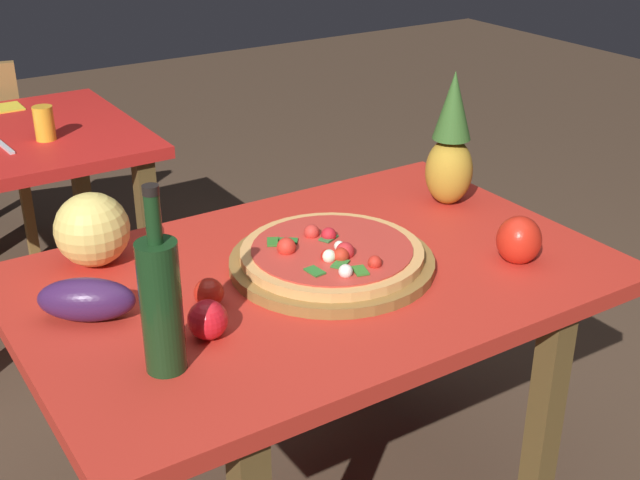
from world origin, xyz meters
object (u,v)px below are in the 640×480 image
display_table (315,303)px  drinking_glass_juice (44,123)px  melon (92,230)px  tomato_by_bottle (208,320)px  pineapple_left (451,146)px  eggplant (86,300)px  wine_bottle (161,303)px  napkin_folded (2,108)px  bell_pepper (519,240)px  background_table (0,167)px  knife_utensil (3,146)px  pizza (331,253)px  pizza_board (332,263)px  tomato_beside_pepper (209,293)px

display_table → drinking_glass_juice: drinking_glass_juice is taller
melon → tomato_by_bottle: size_ratio=2.14×
pineapple_left → eggplant: bearing=-175.8°
melon → drinking_glass_juice: bearing=80.3°
pineapple_left → eggplant: pineapple_left is taller
wine_bottle → napkin_folded: (0.16, 1.88, -0.14)m
eggplant → melon: bearing=67.6°
bell_pepper → drinking_glass_juice: bearing=114.4°
bell_pepper → background_table: bearing=116.7°
wine_bottle → eggplant: size_ratio=1.81×
background_table → knife_utensil: (-0.00, -0.12, 0.11)m
wine_bottle → pineapple_left: wine_bottle is taller
pineapple_left → knife_utensil: bearing=128.6°
knife_utensil → tomato_by_bottle: bearing=-91.7°
pizza → wine_bottle: size_ratio=1.15×
wine_bottle → napkin_folded: bearing=85.1°
display_table → wine_bottle: bearing=-157.8°
pineapple_left → bell_pepper: bearing=-104.2°
pizza_board → wine_bottle: 0.53m
pizza → bell_pepper: 0.43m
melon → eggplant: bearing=-112.4°
display_table → napkin_folded: size_ratio=9.48×
display_table → knife_utensil: bearing=106.7°
eggplant → napkin_folded: 1.64m
pineapple_left → bell_pepper: pineapple_left is taller
eggplant → knife_utensil: size_ratio=1.11×
pineapple_left → bell_pepper: (-0.09, -0.35, -0.11)m
tomato_by_bottle → napkin_folded: bearing=88.4°
display_table → pizza: 0.13m
napkin_folded → drinking_glass_juice: bearing=-85.4°
pizza → drinking_glass_juice: drinking_glass_juice is taller
pizza_board → pizza: size_ratio=1.12×
pizza → melon: bearing=144.6°
display_table → knife_utensil: (-0.38, 1.26, 0.09)m
wine_bottle → knife_utensil: (0.06, 1.44, -0.13)m
wine_bottle → knife_utensil: bearing=87.6°
display_table → melon: bearing=142.9°
background_table → wine_bottle: wine_bottle is taller
napkin_folded → eggplant: bearing=-97.9°
melon → knife_utensil: bearing=88.4°
pizza → pineapple_left: pineapple_left is taller
pineapple_left → eggplant: (-1.02, -0.08, -0.12)m
background_table → bell_pepper: bearing=-63.3°
pineapple_left → background_table: bearing=125.6°
tomato_beside_pepper → melon: bearing=112.4°
tomato_by_bottle → melon: bearing=100.2°
pizza → tomato_by_bottle: 0.38m
pineapple_left → melon: size_ratio=2.11×
display_table → wine_bottle: (-0.44, -0.18, 0.22)m
melon → tomato_by_bottle: bearing=-79.8°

